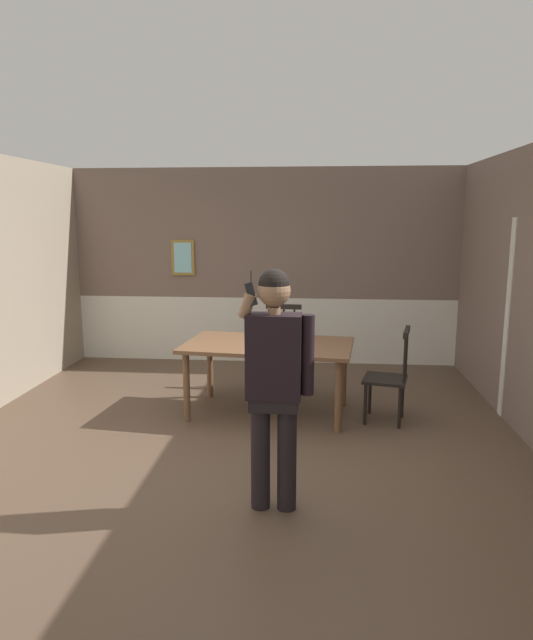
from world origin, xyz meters
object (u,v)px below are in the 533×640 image
at_px(dining_table, 268,351).
at_px(person_figure, 275,374).
at_px(chair_by_doorway, 389,377).
at_px(chair_near_window, 282,351).

xyz_separation_m(dining_table, person_figure, (0.22, -2.00, 0.33)).
height_order(chair_by_doorway, person_figure, person_figure).
distance_m(dining_table, chair_near_window, 0.93).
bearing_deg(chair_near_window, chair_by_doorway, 141.15).
distance_m(chair_by_doorway, person_figure, 2.20).
bearing_deg(person_figure, chair_by_doorway, -118.58).
height_order(chair_near_window, person_figure, person_figure).
bearing_deg(chair_near_window, person_figure, 95.19).
distance_m(chair_near_window, chair_by_doorway, 1.56).
height_order(dining_table, chair_by_doorway, chair_by_doorway).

